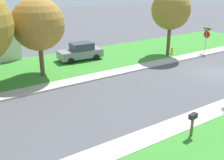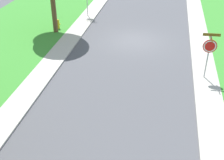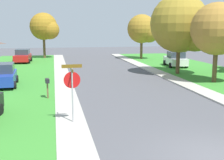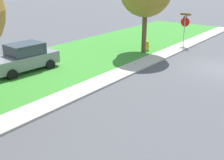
# 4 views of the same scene
# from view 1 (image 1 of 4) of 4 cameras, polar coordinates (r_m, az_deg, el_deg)

# --- Properties ---
(ground_plane) EXTENTS (120.00, 120.00, 0.00)m
(ground_plane) POSITION_cam_1_polar(r_m,az_deg,el_deg) (25.13, 20.74, 1.49)
(ground_plane) COLOR #4C4C51
(sidewalk_east) EXTENTS (1.40, 56.00, 0.10)m
(sidewalk_east) POSITION_cam_1_polar(r_m,az_deg,el_deg) (21.28, -10.02, -0.66)
(sidewalk_east) COLOR #ADA89E
(sidewalk_east) RESTS_ON ground
(lawn_east) EXTENTS (8.00, 56.00, 0.08)m
(lawn_east) POSITION_cam_1_polar(r_m,az_deg,el_deg) (25.44, -14.34, 2.52)
(lawn_east) COLOR #38842D
(lawn_east) RESTS_ON ground
(sidewalk_west) EXTENTS (1.40, 56.00, 0.10)m
(sidewalk_west) POSITION_cam_1_polar(r_m,az_deg,el_deg) (14.01, 6.22, -12.34)
(sidewalk_west) COLOR #ADA89E
(sidewalk_west) RESTS_ON ground
(stop_sign_near_corner) EXTENTS (0.92, 0.92, 2.77)m
(stop_sign_near_corner) POSITION_cam_1_polar(r_m,az_deg,el_deg) (31.02, 19.29, 8.73)
(stop_sign_near_corner) COLOR #9E9EA3
(stop_sign_near_corner) RESTS_ON ground
(car_grey_near_corner) EXTENTS (2.27, 4.42, 1.76)m
(car_grey_near_corner) POSITION_cam_1_polar(r_m,az_deg,el_deg) (27.06, -6.64, 5.94)
(car_grey_near_corner) COLOR gray
(car_grey_near_corner) RESTS_ON ground
(tree_sidewalk_near) EXTENTS (4.45, 4.14, 6.39)m
(tree_sidewalk_near) POSITION_cam_1_polar(r_m,az_deg,el_deg) (22.55, -15.07, 11.05)
(tree_sidewalk_near) COLOR brown
(tree_sidewalk_near) RESTS_ON ground
(tree_sidewalk_far) EXTENTS (4.21, 3.91, 6.68)m
(tree_sidewalk_far) POSITION_cam_1_polar(r_m,az_deg,el_deg) (28.72, 12.17, 14.01)
(tree_sidewalk_far) COLOR brown
(tree_sidewalk_far) RESTS_ON ground
(fire_hydrant) EXTENTS (0.38, 0.22, 0.83)m
(fire_hydrant) POSITION_cam_1_polar(r_m,az_deg,el_deg) (29.67, 12.53, 6.02)
(fire_hydrant) COLOR gold
(fire_hydrant) RESTS_ON ground
(mailbox) EXTENTS (0.29, 0.50, 1.31)m
(mailbox) POSITION_cam_1_polar(r_m,az_deg,el_deg) (14.33, 16.66, -7.91)
(mailbox) COLOR brown
(mailbox) RESTS_ON ground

